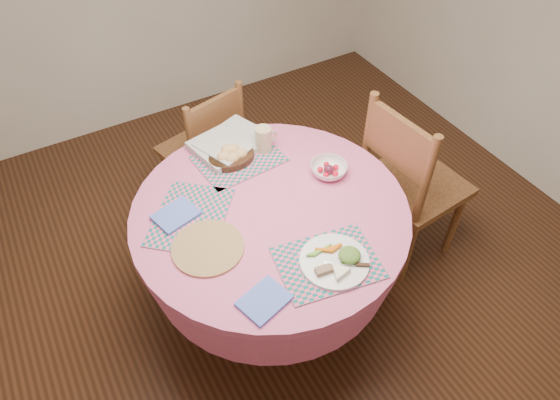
{
  "coord_description": "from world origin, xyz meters",
  "views": [
    {
      "loc": [
        -0.71,
        -1.33,
        2.35
      ],
      "look_at": [
        0.05,
        0.0,
        0.78
      ],
      "focal_mm": 32.0,
      "sensor_mm": 36.0,
      "label": 1
    }
  ],
  "objects": [
    {
      "name": "placemat_front",
      "position": [
        0.05,
        -0.38,
        0.75
      ],
      "size": [
        0.45,
        0.36,
        0.01
      ],
      "primitive_type": "cube",
      "rotation": [
        0.0,
        0.0,
        -0.17
      ],
      "color": "#126565",
      "rests_on": "dining_table"
    },
    {
      "name": "chair_right",
      "position": [
        0.82,
        -0.02,
        0.54
      ],
      "size": [
        0.5,
        0.52,
        1.04
      ],
      "rotation": [
        0.0,
        0.0,
        1.66
      ],
      "color": "brown",
      "rests_on": "ground"
    },
    {
      "name": "dinner_plate",
      "position": [
        0.08,
        -0.4,
        0.77
      ],
      "size": [
        0.28,
        0.28,
        0.05
      ],
      "rotation": [
        0.0,
        0.0,
        -0.15
      ],
      "color": "white",
      "rests_on": "placemat_front"
    },
    {
      "name": "dining_table",
      "position": [
        0.0,
        0.0,
        0.56
      ],
      "size": [
        1.24,
        1.24,
        0.75
      ],
      "color": "#CE6087",
      "rests_on": "ground"
    },
    {
      "name": "chair_back",
      "position": [
        0.03,
        0.84,
        0.47
      ],
      "size": [
        0.5,
        0.49,
        0.91
      ],
      "rotation": [
        0.0,
        0.0,
        3.39
      ],
      "color": "brown",
      "rests_on": "ground"
    },
    {
      "name": "napkin_far",
      "position": [
        -0.38,
        0.16,
        0.76
      ],
      "size": [
        0.21,
        0.18,
        0.01
      ],
      "primitive_type": "cube",
      "rotation": [
        0.0,
        0.0,
        0.26
      ],
      "color": "#526BD4",
      "rests_on": "placemat_left"
    },
    {
      "name": "ground",
      "position": [
        0.0,
        0.0,
        0.0
      ],
      "size": [
        4.0,
        4.0,
        0.0
      ],
      "primitive_type": "plane",
      "color": "#331C0F",
      "rests_on": "ground"
    },
    {
      "name": "placemat_back",
      "position": [
        0.03,
        0.37,
        0.75
      ],
      "size": [
        0.42,
        0.33,
        0.01
      ],
      "primitive_type": "cube",
      "rotation": [
        0.0,
        0.0,
        0.08
      ],
      "color": "#126565",
      "rests_on": "dining_table"
    },
    {
      "name": "newspaper_stack",
      "position": [
        0.03,
        0.47,
        0.78
      ],
      "size": [
        0.41,
        0.35,
        0.04
      ],
      "rotation": [
        0.0,
        0.0,
        0.21
      ],
      "color": "silver",
      "rests_on": "dining_table"
    },
    {
      "name": "latte_mug",
      "position": [
        0.17,
        0.37,
        0.82
      ],
      "size": [
        0.12,
        0.08,
        0.13
      ],
      "color": "#C7B789",
      "rests_on": "placemat_back"
    },
    {
      "name": "fruit_bowl",
      "position": [
        0.35,
        0.06,
        0.78
      ],
      "size": [
        0.23,
        0.23,
        0.05
      ],
      "rotation": [
        0.0,
        0.0,
        0.41
      ],
      "color": "white",
      "rests_on": "dining_table"
    },
    {
      "name": "bread_bowl",
      "position": [
        -0.01,
        0.37,
        0.79
      ],
      "size": [
        0.23,
        0.23,
        0.08
      ],
      "color": "black",
      "rests_on": "placemat_back"
    },
    {
      "name": "placemat_left",
      "position": [
        -0.33,
        0.13,
        0.75
      ],
      "size": [
        0.49,
        0.5,
        0.01
      ],
      "primitive_type": "cube",
      "rotation": [
        0.0,
        0.0,
        0.86
      ],
      "color": "#126565",
      "rests_on": "dining_table"
    },
    {
      "name": "napkin_near",
      "position": [
        -0.25,
        -0.41,
        0.76
      ],
      "size": [
        0.21,
        0.18,
        0.01
      ],
      "primitive_type": "cube",
      "rotation": [
        0.0,
        0.0,
        0.28
      ],
      "color": "#526BD4",
      "rests_on": "dining_table"
    },
    {
      "name": "wicker_trivet",
      "position": [
        -0.33,
        -0.07,
        0.76
      ],
      "size": [
        0.3,
        0.3,
        0.01
      ],
      "primitive_type": "cylinder",
      "color": "#956740",
      "rests_on": "dining_table"
    }
  ]
}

